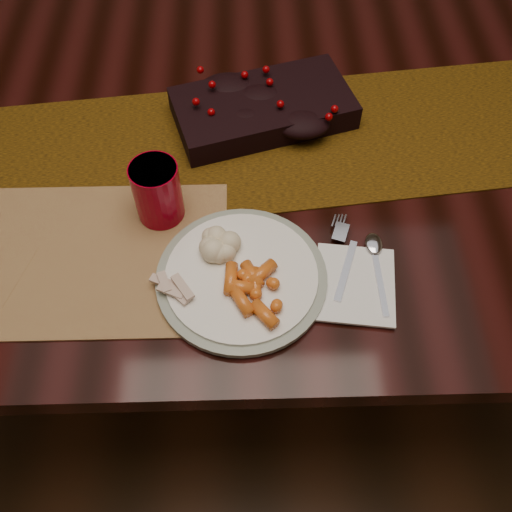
{
  "coord_description": "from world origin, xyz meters",
  "views": [
    {
      "loc": [
        -0.0,
        -0.77,
        1.5
      ],
      "look_at": [
        0.01,
        -0.3,
        0.8
      ],
      "focal_mm": 40.0,
      "sensor_mm": 36.0,
      "label": 1
    }
  ],
  "objects_px": {
    "baby_carrots": "(260,294)",
    "placemat_main": "(101,257)",
    "dining_table": "(249,252)",
    "dinner_plate": "(242,277)",
    "turkey_shreds": "(173,286)",
    "centerpiece": "(263,105)",
    "mashed_potatoes": "(219,239)",
    "red_cup": "(157,192)",
    "napkin": "(355,284)"
  },
  "relations": [
    {
      "from": "dinner_plate",
      "to": "baby_carrots",
      "type": "distance_m",
      "value": 0.05
    },
    {
      "from": "dining_table",
      "to": "red_cup",
      "type": "bearing_deg",
      "value": -129.8
    },
    {
      "from": "dinner_plate",
      "to": "napkin",
      "type": "relative_size",
      "value": 1.89
    },
    {
      "from": "placemat_main",
      "to": "dinner_plate",
      "type": "height_order",
      "value": "dinner_plate"
    },
    {
      "from": "mashed_potatoes",
      "to": "turkey_shreds",
      "type": "bearing_deg",
      "value": -132.27
    },
    {
      "from": "baby_carrots",
      "to": "dinner_plate",
      "type": "bearing_deg",
      "value": 122.7
    },
    {
      "from": "placemat_main",
      "to": "turkey_shreds",
      "type": "distance_m",
      "value": 0.14
    },
    {
      "from": "dining_table",
      "to": "dinner_plate",
      "type": "xyz_separation_m",
      "value": [
        -0.01,
        -0.31,
        0.39
      ]
    },
    {
      "from": "baby_carrots",
      "to": "mashed_potatoes",
      "type": "bearing_deg",
      "value": 122.72
    },
    {
      "from": "placemat_main",
      "to": "baby_carrots",
      "type": "height_order",
      "value": "baby_carrots"
    },
    {
      "from": "dinner_plate",
      "to": "turkey_shreds",
      "type": "relative_size",
      "value": 3.45
    },
    {
      "from": "centerpiece",
      "to": "mashed_potatoes",
      "type": "relative_size",
      "value": 4.19
    },
    {
      "from": "red_cup",
      "to": "centerpiece",
      "type": "bearing_deg",
      "value": 51.76
    },
    {
      "from": "dining_table",
      "to": "red_cup",
      "type": "height_order",
      "value": "red_cup"
    },
    {
      "from": "red_cup",
      "to": "baby_carrots",
      "type": "bearing_deg",
      "value": -48.11
    },
    {
      "from": "dinner_plate",
      "to": "red_cup",
      "type": "xyz_separation_m",
      "value": [
        -0.13,
        0.14,
        0.05
      ]
    },
    {
      "from": "placemat_main",
      "to": "dining_table",
      "type": "bearing_deg",
      "value": 47.96
    },
    {
      "from": "mashed_potatoes",
      "to": "napkin",
      "type": "relative_size",
      "value": 0.56
    },
    {
      "from": "dining_table",
      "to": "mashed_potatoes",
      "type": "height_order",
      "value": "mashed_potatoes"
    },
    {
      "from": "centerpiece",
      "to": "turkey_shreds",
      "type": "xyz_separation_m",
      "value": [
        -0.15,
        -0.38,
        -0.01
      ]
    },
    {
      "from": "red_cup",
      "to": "placemat_main",
      "type": "bearing_deg",
      "value": -136.61
    },
    {
      "from": "dinner_plate",
      "to": "turkey_shreds",
      "type": "distance_m",
      "value": 0.1
    },
    {
      "from": "red_cup",
      "to": "dinner_plate",
      "type": "bearing_deg",
      "value": -45.71
    },
    {
      "from": "baby_carrots",
      "to": "placemat_main",
      "type": "bearing_deg",
      "value": 159.87
    },
    {
      "from": "baby_carrots",
      "to": "turkey_shreds",
      "type": "distance_m",
      "value": 0.13
    },
    {
      "from": "placemat_main",
      "to": "turkey_shreds",
      "type": "xyz_separation_m",
      "value": [
        0.12,
        -0.07,
        0.03
      ]
    },
    {
      "from": "mashed_potatoes",
      "to": "napkin",
      "type": "bearing_deg",
      "value": -17.78
    },
    {
      "from": "dining_table",
      "to": "baby_carrots",
      "type": "bearing_deg",
      "value": -88.01
    },
    {
      "from": "dinner_plate",
      "to": "napkin",
      "type": "bearing_deg",
      "value": -4.77
    },
    {
      "from": "baby_carrots",
      "to": "mashed_potatoes",
      "type": "height_order",
      "value": "mashed_potatoes"
    },
    {
      "from": "placemat_main",
      "to": "red_cup",
      "type": "distance_m",
      "value": 0.14
    },
    {
      "from": "turkey_shreds",
      "to": "mashed_potatoes",
      "type": "bearing_deg",
      "value": 47.73
    },
    {
      "from": "baby_carrots",
      "to": "turkey_shreds",
      "type": "bearing_deg",
      "value": 171.63
    },
    {
      "from": "baby_carrots",
      "to": "turkey_shreds",
      "type": "height_order",
      "value": "baby_carrots"
    },
    {
      "from": "mashed_potatoes",
      "to": "red_cup",
      "type": "height_order",
      "value": "red_cup"
    },
    {
      "from": "mashed_potatoes",
      "to": "napkin",
      "type": "xyz_separation_m",
      "value": [
        0.21,
        -0.07,
        -0.03
      ]
    },
    {
      "from": "centerpiece",
      "to": "baby_carrots",
      "type": "bearing_deg",
      "value": -92.56
    },
    {
      "from": "dining_table",
      "to": "red_cup",
      "type": "relative_size",
      "value": 16.97
    },
    {
      "from": "dining_table",
      "to": "turkey_shreds",
      "type": "height_order",
      "value": "turkey_shreds"
    },
    {
      "from": "dining_table",
      "to": "turkey_shreds",
      "type": "bearing_deg",
      "value": -109.13
    },
    {
      "from": "mashed_potatoes",
      "to": "turkey_shreds",
      "type": "distance_m",
      "value": 0.1
    },
    {
      "from": "dining_table",
      "to": "placemat_main",
      "type": "xyz_separation_m",
      "value": [
        -0.24,
        -0.26,
        0.38
      ]
    },
    {
      "from": "napkin",
      "to": "red_cup",
      "type": "bearing_deg",
      "value": 161.67
    },
    {
      "from": "turkey_shreds",
      "to": "red_cup",
      "type": "xyz_separation_m",
      "value": [
        -0.03,
        0.16,
        0.03
      ]
    },
    {
      "from": "dining_table",
      "to": "dinner_plate",
      "type": "distance_m",
      "value": 0.5
    },
    {
      "from": "baby_carrots",
      "to": "napkin",
      "type": "bearing_deg",
      "value": 10.49
    },
    {
      "from": "centerpiece",
      "to": "dinner_plate",
      "type": "relative_size",
      "value": 1.23
    },
    {
      "from": "centerpiece",
      "to": "mashed_potatoes",
      "type": "bearing_deg",
      "value": -104.25
    },
    {
      "from": "dinner_plate",
      "to": "red_cup",
      "type": "relative_size",
      "value": 2.48
    },
    {
      "from": "mashed_potatoes",
      "to": "dinner_plate",
      "type": "bearing_deg",
      "value": -57.27
    }
  ]
}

